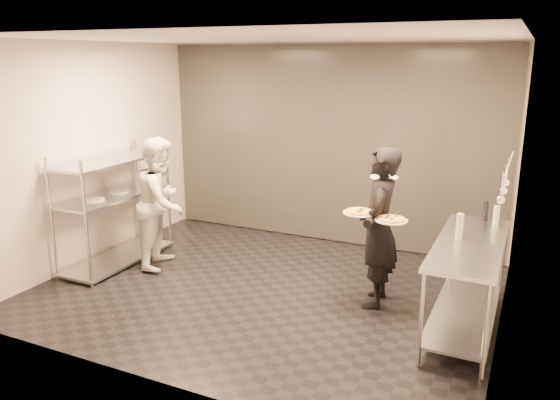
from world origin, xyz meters
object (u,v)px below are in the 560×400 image
at_px(pos_monitor, 460,227).
at_px(waiter, 379,228).
at_px(prep_counter, 467,271).
at_px(pass_rack, 114,205).
at_px(bottle_dark, 485,211).
at_px(pizza_plate_far, 391,219).
at_px(salad_plate, 384,176).
at_px(bottle_green, 460,226).
at_px(pizza_plate_near, 359,212).
at_px(chef, 162,202).
at_px(bottle_clear, 496,215).

bearing_deg(pos_monitor, waiter, 171.14).
bearing_deg(waiter, prep_counter, 67.30).
xyz_separation_m(pass_rack, bottle_dark, (4.38, 0.80, 0.25)).
distance_m(pass_rack, prep_counter, 4.33).
xyz_separation_m(pass_rack, prep_counter, (4.33, 0.00, -0.14)).
distance_m(pizza_plate_far, salad_plate, 0.67).
height_order(salad_plate, pos_monitor, salad_plate).
bearing_deg(bottle_green, pizza_plate_near, -179.94).
distance_m(waiter, chef, 2.79).
height_order(pass_rack, bottle_green, pass_rack).
distance_m(pass_rack, pizza_plate_near, 3.24).
distance_m(prep_counter, waiter, 1.00).
height_order(chef, pizza_plate_near, chef).
xyz_separation_m(waiter, chef, (-2.79, -0.04, -0.03)).
height_order(prep_counter, bottle_clear, bottle_clear).
xyz_separation_m(pizza_plate_near, bottle_dark, (1.16, 0.75, -0.04)).
xyz_separation_m(salad_plate, bottle_green, (0.88, -0.51, -0.31)).
height_order(waiter, bottle_clear, waiter).
distance_m(chef, pos_monitor, 3.61).
distance_m(pass_rack, bottle_dark, 4.46).
height_order(pass_rack, chef, chef).
relative_size(prep_counter, bottle_clear, 8.73).
relative_size(prep_counter, bottle_green, 7.32).
distance_m(pos_monitor, bottle_dark, 0.66).
distance_m(waiter, salad_plate, 0.59).
xyz_separation_m(chef, salad_plate, (2.73, 0.36, 0.53)).
bearing_deg(bottle_green, bottle_dark, 77.47).
bearing_deg(bottle_green, chef, 177.74).
bearing_deg(bottle_dark, pizza_plate_near, -147.06).
xyz_separation_m(pizza_plate_near, bottle_green, (0.99, 0.00, -0.02)).
bearing_deg(waiter, pizza_plate_near, -49.77).
bearing_deg(pizza_plate_near, bottle_green, 0.06).
distance_m(prep_counter, salad_plate, 1.35).
bearing_deg(pizza_plate_near, prep_counter, -2.48).
height_order(prep_counter, waiter, waiter).
distance_m(pizza_plate_far, bottle_dark, 1.13).
bearing_deg(salad_plate, prep_counter, -29.19).
xyz_separation_m(prep_counter, bottle_green, (-0.11, 0.05, 0.42)).
relative_size(pizza_plate_near, pizza_plate_far, 1.02).
height_order(pizza_plate_near, salad_plate, salad_plate).
distance_m(pizza_plate_near, pos_monitor, 1.00).
bearing_deg(chef, pizza_plate_near, -108.95).
xyz_separation_m(pass_rack, pos_monitor, (4.21, 0.16, 0.23)).
height_order(prep_counter, bottle_dark, bottle_dark).
relative_size(bottle_green, bottle_dark, 1.22).
bearing_deg(pizza_plate_near, salad_plate, 77.62).
height_order(pizza_plate_near, pos_monitor, pizza_plate_near).
relative_size(pizza_plate_far, bottle_green, 1.33).
relative_size(prep_counter, waiter, 1.05).
relative_size(waiter, pos_monitor, 7.75).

